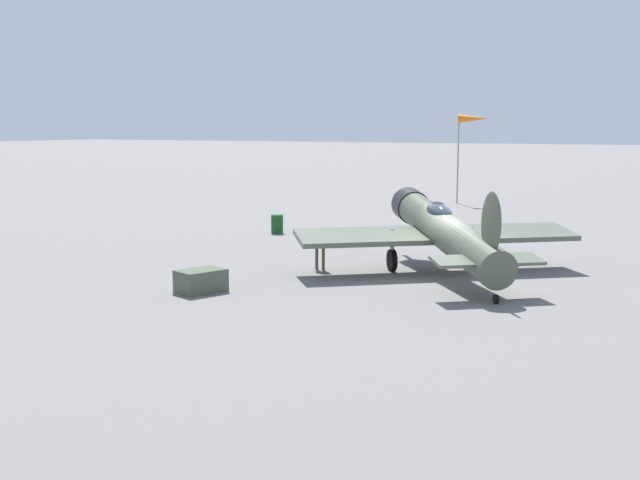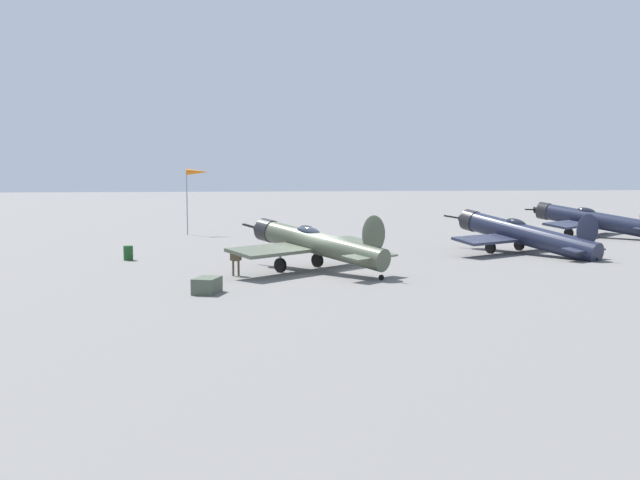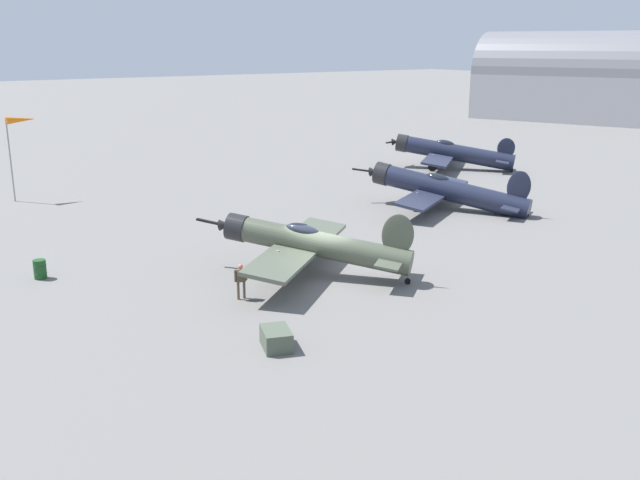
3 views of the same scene
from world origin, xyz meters
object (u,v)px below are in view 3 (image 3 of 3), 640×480
at_px(equipment_crate, 276,339).
at_px(windsock_mast, 20,123).
at_px(airplane_foreground, 310,243).
at_px(airplane_mid_apron, 444,190).
at_px(fuel_drum, 40,269).
at_px(airplane_far_line, 450,152).
at_px(ground_crew_mechanic, 241,278).

bearing_deg(equipment_crate, windsock_mast, -88.55).
bearing_deg(airplane_foreground, airplane_mid_apron, -105.36).
distance_m(airplane_foreground, fuel_drum, 12.92).
xyz_separation_m(airplane_far_line, windsock_mast, (33.91, -8.25, 3.94)).
distance_m(fuel_drum, windsock_mast, 19.92).
bearing_deg(airplane_foreground, airplane_far_line, -95.29).
bearing_deg(windsock_mast, fuel_drum, 77.76).
distance_m(airplane_mid_apron, fuel_drum, 26.27).
bearing_deg(airplane_far_line, airplane_foreground, 84.76).
relative_size(airplane_far_line, fuel_drum, 11.69).
xyz_separation_m(airplane_far_line, equipment_crate, (33.10, 23.95, -1.14)).
xyz_separation_m(airplane_mid_apron, fuel_drum, (26.25, -0.51, -0.87)).
height_order(airplane_mid_apron, airplane_far_line, airplane_mid_apron).
bearing_deg(windsock_mast, airplane_mid_apron, 138.87).
bearing_deg(fuel_drum, airplane_foreground, 146.91).
bearing_deg(windsock_mast, airplane_far_line, 166.32).
xyz_separation_m(airplane_foreground, windsock_mast, (6.69, -25.88, 3.84)).
bearing_deg(airplane_far_line, fuel_drum, 67.43).
relative_size(airplane_far_line, windsock_mast, 1.81).
height_order(airplane_mid_apron, equipment_crate, airplane_mid_apron).
xyz_separation_m(ground_crew_mechanic, fuel_drum, (6.44, -8.00, -0.50)).
relative_size(ground_crew_mechanic, fuel_drum, 1.73).
xyz_separation_m(equipment_crate, fuel_drum, (4.91, -13.35, 0.10)).
xyz_separation_m(equipment_crate, windsock_mast, (0.82, -32.20, 5.08)).
relative_size(airplane_mid_apron, windsock_mast, 1.82).
bearing_deg(equipment_crate, fuel_drum, -69.82).
bearing_deg(airplane_foreground, windsock_mast, -23.71).
xyz_separation_m(airplane_far_line, fuel_drum, (38.00, 10.60, -1.04)).
height_order(airplane_foreground, airplane_far_line, airplane_foreground).
height_order(airplane_mid_apron, ground_crew_mechanic, airplane_mid_apron).
distance_m(airplane_foreground, equipment_crate, 8.72).
relative_size(equipment_crate, fuel_drum, 1.87).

